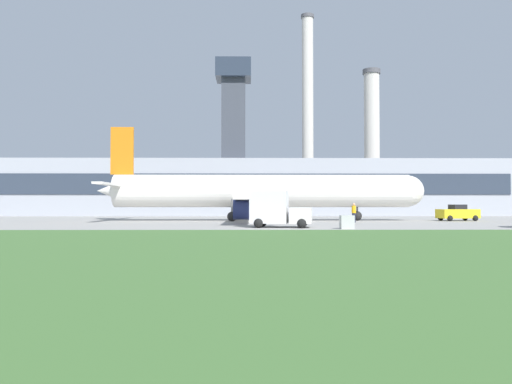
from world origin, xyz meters
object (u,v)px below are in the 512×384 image
(baggage_truck, at_px, (277,210))
(pushback_tug, at_px, (458,213))
(ground_crew_person, at_px, (354,213))
(airplane, at_px, (258,192))

(baggage_truck, bearing_deg, pushback_tug, 36.58)
(pushback_tug, relative_size, ground_crew_person, 2.32)
(airplane, height_order, ground_crew_person, airplane)
(airplane, relative_size, baggage_truck, 7.19)
(airplane, bearing_deg, baggage_truck, -85.72)
(airplane, distance_m, baggage_truck, 15.77)
(baggage_truck, xyz_separation_m, ground_crew_person, (7.90, 9.90, -0.36))
(airplane, relative_size, ground_crew_person, 18.72)
(pushback_tug, distance_m, ground_crew_person, 12.97)
(airplane, xyz_separation_m, baggage_truck, (1.17, -15.63, -1.76))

